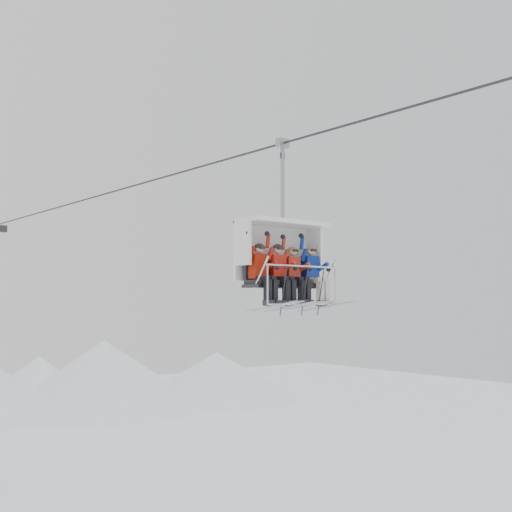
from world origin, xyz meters
TOP-DOWN VIEW (x-y plane):
  - haul_cable at (0.00, 0.00)m, footprint 0.06×50.00m
  - chairlift_carrier at (0.00, -0.88)m, footprint 2.31×1.17m
  - skier_far_left at (-0.81, -1.19)m, footprint 0.38×1.69m
  - skier_center_left at (-0.25, -1.19)m, footprint 0.39×1.69m
  - skier_center_right at (0.22, -1.19)m, footprint 0.38×1.69m
  - skier_far_right at (0.83, -1.19)m, footprint 0.40×1.69m

SIDE VIEW (x-z plane):
  - skier_center_right at x=0.22m, z-range 9.42..10.93m
  - skier_far_left at x=-0.81m, z-range 9.41..10.95m
  - skier_center_left at x=-0.25m, z-range 9.41..10.97m
  - skier_far_right at x=0.83m, z-range 9.41..10.99m
  - chairlift_carrier at x=0.00m, z-range 8.67..12.65m
  - haul_cable at x=0.00m, z-range 13.27..13.33m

